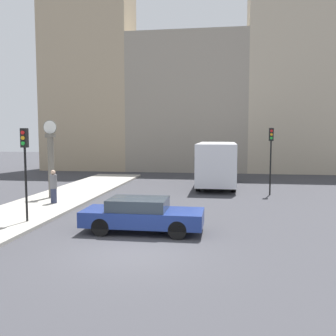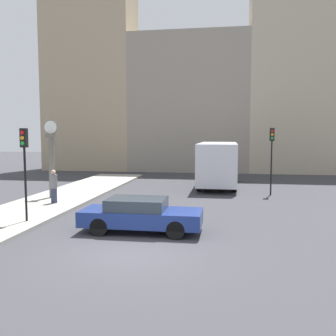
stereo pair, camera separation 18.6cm
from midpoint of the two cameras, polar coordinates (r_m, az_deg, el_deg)
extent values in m
plane|color=#38383D|center=(11.87, -5.78, -12.65)|extent=(120.00, 120.00, 0.00)
cube|color=#A39E93|center=(22.39, -15.50, -4.15)|extent=(3.80, 22.46, 0.13)
cube|color=tan|center=(40.16, -12.10, 14.17)|extent=(8.79, 5.00, 19.93)
cube|color=gray|center=(37.47, 2.88, 9.71)|extent=(11.47, 5.00, 13.16)
cube|color=#B7A88E|center=(38.23, 19.93, 12.57)|extent=(10.50, 5.00, 17.47)
cube|color=navy|center=(13.99, -4.22, -7.50)|extent=(4.45, 1.70, 0.57)
cube|color=#2D3842|center=(13.93, -4.95, -5.48)|extent=(2.14, 1.53, 0.43)
cylinder|color=black|center=(14.53, 1.81, -7.96)|extent=(0.65, 0.22, 0.65)
cylinder|color=black|center=(13.10, 1.04, -9.42)|extent=(0.65, 0.22, 0.65)
cylinder|color=black|center=(15.09, -8.74, -7.52)|extent=(0.65, 0.22, 0.65)
cylinder|color=black|center=(13.72, -10.60, -8.84)|extent=(0.65, 0.22, 0.65)
cube|color=silver|center=(26.05, 7.24, 0.89)|extent=(2.51, 7.52, 2.66)
cube|color=#1E232D|center=(26.04, 7.25, 1.28)|extent=(2.53, 7.37, 0.78)
cylinder|color=black|center=(28.49, 9.56, -1.28)|extent=(0.28, 0.90, 0.90)
cylinder|color=black|center=(28.53, 5.08, -1.22)|extent=(0.28, 0.90, 0.90)
cylinder|color=black|center=(23.86, 9.76, -2.53)|extent=(0.28, 0.90, 0.90)
cylinder|color=black|center=(23.91, 4.41, -2.46)|extent=(0.28, 0.90, 0.90)
cylinder|color=black|center=(16.00, -21.14, -2.38)|extent=(0.09, 0.09, 2.97)
cube|color=black|center=(15.87, -21.36, 4.30)|extent=(0.26, 0.20, 0.76)
cylinder|color=red|center=(15.77, -21.60, 5.05)|extent=(0.15, 0.04, 0.15)
cylinder|color=orange|center=(15.77, -21.57, 4.29)|extent=(0.15, 0.04, 0.15)
cylinder|color=green|center=(15.77, -21.55, 3.53)|extent=(0.15, 0.04, 0.15)
cylinder|color=black|center=(23.00, 15.11, -0.01)|extent=(0.09, 0.09, 3.22)
cube|color=black|center=(22.91, 15.23, 4.95)|extent=(0.26, 0.20, 0.76)
cylinder|color=red|center=(22.80, 15.28, 5.48)|extent=(0.15, 0.04, 0.15)
cylinder|color=orange|center=(22.79, 15.27, 4.95)|extent=(0.15, 0.04, 0.15)
cylinder|color=green|center=(22.80, 15.26, 4.43)|extent=(0.15, 0.04, 0.15)
cylinder|color=#666056|center=(21.57, -17.62, 0.07)|extent=(0.33, 0.33, 3.31)
cube|color=#666056|center=(21.50, -17.75, 4.73)|extent=(0.43, 0.43, 0.20)
cylinder|color=#666056|center=(21.50, -17.78, 5.94)|extent=(0.77, 0.04, 0.77)
cylinder|color=white|center=(21.50, -17.78, 5.94)|extent=(0.71, 0.06, 0.71)
cylinder|color=#2D334C|center=(19.89, -17.28, -4.06)|extent=(0.30, 0.30, 0.75)
cylinder|color=slate|center=(19.79, -17.33, -1.98)|extent=(0.36, 0.36, 0.70)
sphere|color=tan|center=(19.74, -17.37, -0.63)|extent=(0.24, 0.24, 0.24)
camera|label=1|loc=(0.09, -90.28, -0.03)|focal=40.00mm
camera|label=2|loc=(0.09, 89.72, 0.03)|focal=40.00mm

